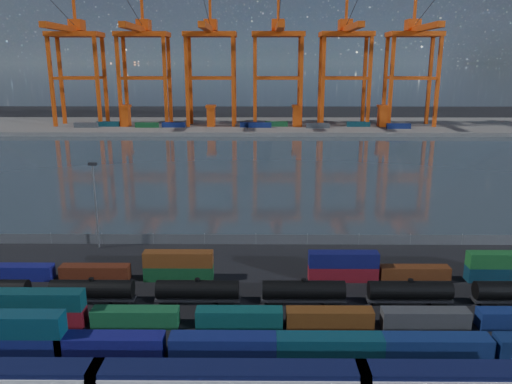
{
  "coord_description": "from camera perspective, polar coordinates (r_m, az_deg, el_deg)",
  "views": [
    {
      "loc": [
        0.74,
        -63.52,
        34.14
      ],
      "look_at": [
        0.0,
        30.0,
        10.0
      ],
      "focal_mm": 35.0,
      "sensor_mm": 36.0,
      "label": 1
    }
  ],
  "objects": [
    {
      "name": "far_quay",
      "position": [
        275.52,
        0.3,
        7.57
      ],
      "size": [
        700.0,
        70.0,
        2.0
      ],
      "primitive_type": "cube",
      "color": "#514F4C",
      "rests_on": "ground"
    },
    {
      "name": "container_row_mid",
      "position": [
        68.76,
        -4.7,
        -13.96
      ],
      "size": [
        141.15,
        2.35,
        5.01
      ],
      "color": "#474A4C",
      "rests_on": "ground"
    },
    {
      "name": "tanker_string",
      "position": [
        74.3,
        -0.62,
        -11.22
      ],
      "size": [
        90.0,
        2.69,
        3.84
      ],
      "color": "black",
      "rests_on": "ground"
    },
    {
      "name": "ground",
      "position": [
        72.12,
        -0.19,
        -13.78
      ],
      "size": [
        700.0,
        700.0,
        0.0
      ],
      "primitive_type": "plane",
      "color": "black",
      "rests_on": "ground"
    },
    {
      "name": "quay_containers",
      "position": [
        261.07,
        -2.15,
        7.68
      ],
      "size": [
        172.58,
        10.99,
        2.6
      ],
      "color": "navy",
      "rests_on": "far_quay"
    },
    {
      "name": "waterfront_fence",
      "position": [
        97.34,
        -0.01,
        -5.43
      ],
      "size": [
        160.12,
        0.12,
        2.2
      ],
      "color": "#595B5E",
      "rests_on": "ground"
    },
    {
      "name": "yard_light_mast",
      "position": [
        97.86,
        -17.87,
        -0.95
      ],
      "size": [
        1.6,
        0.4,
        16.6
      ],
      "color": "slate",
      "rests_on": "ground"
    },
    {
      "name": "distant_mountains",
      "position": [
        1675.06,
        2.76,
        20.84
      ],
      "size": [
        2470.0,
        1100.0,
        520.0
      ],
      "color": "#1E2630",
      "rests_on": "ground"
    },
    {
      "name": "straddle_carriers",
      "position": [
        264.85,
        -0.25,
        8.77
      ],
      "size": [
        140.0,
        7.0,
        11.1
      ],
      "color": "#D5480F",
      "rests_on": "far_quay"
    },
    {
      "name": "harbor_water",
      "position": [
        171.94,
        0.2,
        3.02
      ],
      "size": [
        700.0,
        700.0,
        0.0
      ],
      "primitive_type": "plane",
      "color": "#2B373F",
      "rests_on": "ground"
    },
    {
      "name": "container_row_north",
      "position": [
        82.42,
        8.51,
        -8.69
      ],
      "size": [
        127.26,
        2.27,
        4.85
      ],
      "color": "navy",
      "rests_on": "ground"
    },
    {
      "name": "container_row_south",
      "position": [
        62.4,
        -4.76,
        -16.76
      ],
      "size": [
        127.92,
        2.59,
        5.53
      ],
      "color": "#414346",
      "rests_on": "ground"
    },
    {
      "name": "gantry_cranes",
      "position": [
        266.93,
        -1.37,
        16.4
      ],
      "size": [
        202.06,
        51.96,
        70.36
      ],
      "color": "#D5480F",
      "rests_on": "ground"
    }
  ]
}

